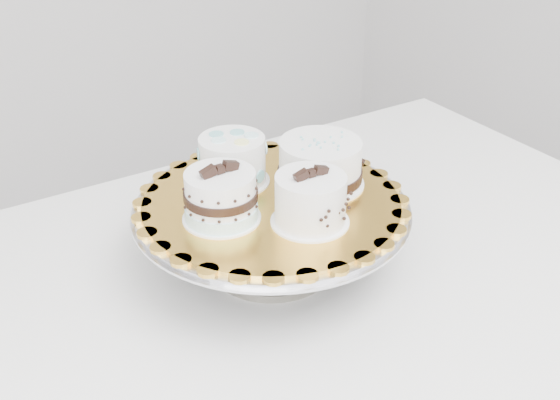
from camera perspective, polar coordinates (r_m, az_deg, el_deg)
table at (r=1.13m, az=2.15°, el=-8.08°), size 1.32×0.97×0.75m
cake_stand at (r=1.03m, az=-0.69°, el=-1.93°), size 0.40×0.40×0.11m
cake_board at (r=1.01m, az=-0.70°, el=-0.14°), size 0.44×0.44×0.01m
cake_swirl at (r=0.94m, az=2.49°, el=-0.08°), size 0.11×0.11×0.09m
cake_banded at (r=0.95m, az=-4.83°, el=0.15°), size 0.11×0.11×0.09m
cake_dots at (r=1.04m, az=-3.89°, el=3.28°), size 0.13×0.13×0.07m
cake_ribbon at (r=1.04m, az=3.33°, el=2.90°), size 0.15×0.15×0.07m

